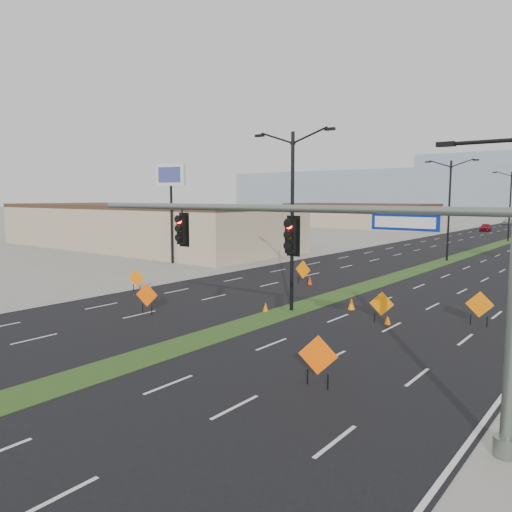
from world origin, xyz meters
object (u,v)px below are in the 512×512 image
Objects in this scene: car_left at (485,227)px; construction_sign_4 at (318,357)px; construction_sign_3 at (382,305)px; pole_sign_west at (171,182)px; signal_mast at (343,254)px; construction_sign_0 at (136,279)px; cone_0 at (351,304)px; construction_sign_2 at (303,270)px; construction_sign_1 at (147,296)px; cone_2 at (388,319)px; cone_1 at (266,307)px; cone_3 at (310,280)px; streetlight_2 at (510,204)px; streetlight_1 at (449,207)px; streetlight_0 at (292,216)px; car_far at (508,221)px; construction_sign_5 at (480,306)px.

construction_sign_4 reaches higher than car_left.
pole_sign_west reaches higher than construction_sign_3.
construction_sign_0 is (-20.01, 8.16, -3.88)m from signal_mast.
cone_0 is (10.68, -74.68, -0.38)m from car_left.
construction_sign_0 is at bearing -122.34° from construction_sign_2.
pole_sign_west reaches higher than cone_0.
construction_sign_0 is at bearing 126.16° from construction_sign_1.
car_left is at bearing 100.13° from cone_2.
cone_1 is (4.84, 4.45, -0.75)m from construction_sign_1.
construction_sign_1 is 13.67m from cone_3.
streetlight_2 is at bearing 89.04° from cone_1.
cone_1 is at bearing -90.42° from car_left.
streetlight_2 is (0.00, 28.00, 0.00)m from streetlight_1.
streetlight_0 reaches higher than signal_mast.
car_far is (-9.68, 48.35, -4.74)m from streetlight_2.
construction_sign_0 reaches higher than cone_2.
signal_mast is 1.63× the size of streetlight_0.
construction_sign_0 reaches higher than car_left.
car_left is at bearing 99.39° from streetlight_1.
streetlight_0 reaches higher than cone_2.
streetlight_0 is 1.00× the size of streetlight_2.
car_left is at bearing 99.32° from construction_sign_2.
cone_2 is at bearing 8.18° from construction_sign_1.
car_far is at bearing 94.73° from cone_1.
signal_mast reaches higher than car_far.
streetlight_1 reaches higher than cone_0.
signal_mast reaches higher than construction_sign_4.
streetlight_1 is 6.06× the size of construction_sign_3.
car_left is 2.55× the size of construction_sign_3.
cone_3 is (0.40, 0.33, -0.75)m from construction_sign_2.
streetlight_0 is 15.82× the size of cone_3.
streetlight_0 is 5.64× the size of construction_sign_5.
car_left is 27.37m from car_far.
cone_2 is 11.83m from cone_3.
streetlight_2 is at bearing 92.74° from cone_0.
cone_1 is (-0.96, -1.18, -5.14)m from streetlight_0.
construction_sign_5 is (2.17, 12.00, -0.03)m from construction_sign_4.
streetlight_1 reaches higher than cone_1.
car_far is 2.65× the size of construction_sign_5.
streetlight_0 is at bearing -90.00° from streetlight_1.
construction_sign_0 is 21.32m from construction_sign_5.
cone_0 is (2.57, -25.65, -5.08)m from streetlight_1.
cone_2 is (5.58, 0.46, -5.15)m from streetlight_0.
construction_sign_4 is at bearing 144.75° from signal_mast.
construction_sign_5 reaches higher than car_left.
streetlight_0 is 104.90m from car_far.
streetlight_2 is 15.82× the size of cone_3.
construction_sign_0 is (-11.45, -1.84, -4.51)m from streetlight_0.
car_far is at bearing 97.23° from streetlight_1.
streetlight_2 is 18.69× the size of cone_2.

